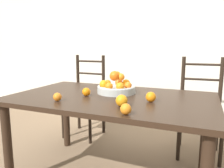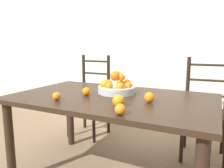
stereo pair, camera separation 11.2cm
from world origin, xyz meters
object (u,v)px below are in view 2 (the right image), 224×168
(orange_loose_0, at_px, (118,101))
(orange_loose_2, at_px, (149,97))
(orange_loose_1, at_px, (120,109))
(fruit_bowl, at_px, (117,87))
(orange_loose_4, at_px, (57,96))
(orange_loose_3, at_px, (86,92))
(chair_right, at_px, (205,112))
(chair_left, at_px, (90,98))

(orange_loose_0, relative_size, orange_loose_2, 1.09)
(orange_loose_1, bearing_deg, orange_loose_0, 118.03)
(fruit_bowl, height_order, orange_loose_4, fruit_bowl)
(orange_loose_0, height_order, orange_loose_4, orange_loose_0)
(orange_loose_3, bearing_deg, fruit_bowl, 48.08)
(orange_loose_2, bearing_deg, orange_loose_1, -101.03)
(orange_loose_3, bearing_deg, chair_right, 44.91)
(fruit_bowl, distance_m, orange_loose_4, 0.52)
(orange_loose_3, bearing_deg, chair_left, 120.18)
(orange_loose_2, xyz_separation_m, chair_left, (-1.02, 0.85, -0.30))
(orange_loose_0, bearing_deg, chair_left, 129.78)
(orange_loose_4, distance_m, chair_right, 1.48)
(orange_loose_0, distance_m, chair_right, 1.19)
(fruit_bowl, distance_m, orange_loose_3, 0.27)
(orange_loose_3, xyz_separation_m, orange_loose_4, (-0.11, -0.23, -0.00))
(fruit_bowl, height_order, chair_right, chair_right)
(orange_loose_4, bearing_deg, orange_loose_1, -11.41)
(orange_loose_0, xyz_separation_m, chair_right, (0.49, 1.04, -0.30))
(fruit_bowl, xyz_separation_m, chair_right, (0.68, 0.65, -0.31))
(orange_loose_1, xyz_separation_m, chair_right, (0.40, 1.20, -0.29))
(chair_left, relative_size, chair_right, 1.00)
(orange_loose_4, bearing_deg, chair_left, 109.54)
(orange_loose_3, bearing_deg, orange_loose_0, -26.84)
(chair_right, bearing_deg, orange_loose_3, -138.05)
(chair_right, bearing_deg, orange_loose_4, -134.82)
(orange_loose_1, relative_size, chair_left, 0.07)
(orange_loose_1, distance_m, orange_loose_4, 0.58)
(orange_loose_0, distance_m, orange_loose_2, 0.25)
(orange_loose_3, distance_m, chair_left, 1.03)
(orange_loose_3, bearing_deg, orange_loose_4, -116.29)
(orange_loose_4, bearing_deg, orange_loose_2, 20.50)
(fruit_bowl, bearing_deg, orange_loose_2, -29.40)
(fruit_bowl, relative_size, orange_loose_4, 5.31)
(orange_loose_2, relative_size, orange_loose_3, 1.09)
(orange_loose_0, distance_m, orange_loose_4, 0.48)
(fruit_bowl, distance_m, orange_loose_2, 0.39)
(orange_loose_1, xyz_separation_m, orange_loose_2, (0.07, 0.35, 0.00))
(chair_left, height_order, chair_right, same)
(orange_loose_0, relative_size, chair_left, 0.08)
(chair_left, bearing_deg, orange_loose_4, -69.03)
(orange_loose_2, bearing_deg, orange_loose_4, -159.50)
(orange_loose_1, height_order, chair_left, chair_left)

